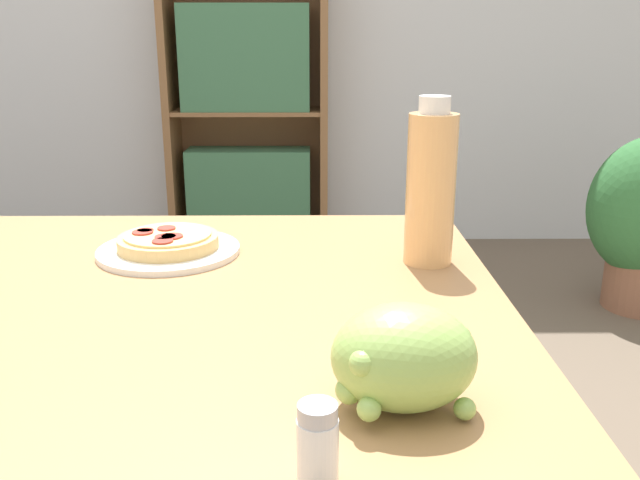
{
  "coord_description": "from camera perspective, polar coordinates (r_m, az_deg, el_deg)",
  "views": [
    {
      "loc": [
        0.31,
        -0.95,
        1.09
      ],
      "look_at": [
        0.32,
        -0.03,
        0.8
      ],
      "focal_mm": 38.0,
      "sensor_mm": 36.0,
      "label": 1
    }
  ],
  "objects": [
    {
      "name": "bookshelf",
      "position": [
        3.44,
        -6.09,
        9.69
      ],
      "size": [
        0.79,
        0.3,
        1.42
      ],
      "color": "brown",
      "rests_on": "ground_plane"
    },
    {
      "name": "grape_bunch",
      "position": [
        0.65,
        7.07,
        -9.84
      ],
      "size": [
        0.14,
        0.11,
        0.1
      ],
      "color": "#93BC5B",
      "rests_on": "dining_table"
    },
    {
      "name": "pizza_on_plate",
      "position": [
        1.12,
        -12.65,
        -0.44
      ],
      "size": [
        0.23,
        0.23,
        0.04
      ],
      "color": "white",
      "rests_on": "dining_table"
    },
    {
      "name": "salt_shaker",
      "position": [
        0.56,
        -0.2,
        -16.82
      ],
      "size": [
        0.03,
        0.03,
        0.07
      ],
      "color": "white",
      "rests_on": "dining_table"
    },
    {
      "name": "drink_bottle",
      "position": [
        1.04,
        9.31,
        4.45
      ],
      "size": [
        0.07,
        0.07,
        0.26
      ],
      "color": "#EFB270",
      "rests_on": "dining_table"
    },
    {
      "name": "dining_table",
      "position": [
        1.0,
        -21.31,
        -10.22
      ],
      "size": [
        1.23,
        0.92,
        0.74
      ],
      "color": "#A37549",
      "rests_on": "ground_plane"
    }
  ]
}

